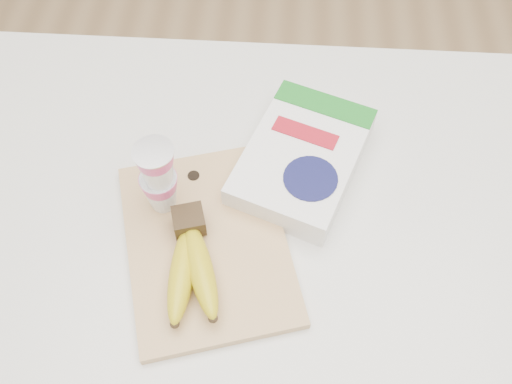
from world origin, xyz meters
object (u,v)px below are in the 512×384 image
(bananas, at_px, (191,264))
(cereal_box, at_px, (302,158))
(cutting_board, at_px, (207,243))
(table, at_px, (249,303))
(yogurt_stack, at_px, (158,177))

(bananas, height_order, cereal_box, bananas)
(cutting_board, bearing_deg, cereal_box, 31.31)
(table, relative_size, cereal_box, 3.81)
(table, distance_m, cereal_box, 0.48)
(table, bearing_deg, cereal_box, 41.67)
(bananas, relative_size, yogurt_stack, 1.38)
(bananas, height_order, yogurt_stack, yogurt_stack)
(cereal_box, bearing_deg, cutting_board, -112.07)
(cutting_board, xyz_separation_m, bananas, (-0.02, -0.05, 0.03))
(bananas, relative_size, cereal_box, 0.65)
(yogurt_stack, xyz_separation_m, cereal_box, (0.22, 0.10, -0.07))
(cutting_board, height_order, cereal_box, cereal_box)
(cutting_board, distance_m, bananas, 0.06)
(table, height_order, bananas, bananas)
(cutting_board, height_order, yogurt_stack, yogurt_stack)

